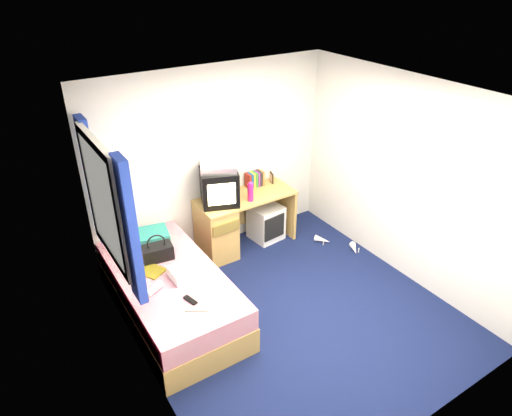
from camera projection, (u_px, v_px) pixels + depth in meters
ground at (290, 312)px, 5.06m from camera, size 3.40×3.40×0.00m
room_shell at (296, 196)px, 4.35m from camera, size 3.40×3.40×3.40m
bed at (171, 294)px, 4.92m from camera, size 1.01×2.00×0.54m
pillow at (146, 237)px, 5.30m from camera, size 0.58×0.43×0.11m
desk at (227, 224)px, 5.93m from camera, size 1.30×0.55×0.75m
storage_cube at (266, 222)px, 6.28m from camera, size 0.43×0.43×0.49m
crt_tv at (219, 187)px, 5.61m from camera, size 0.56×0.55×0.44m
vcr at (218, 167)px, 5.49m from camera, size 0.52×0.47×0.08m
book_row at (255, 179)px, 6.08m from camera, size 0.24×0.13×0.20m
picture_frame at (272, 178)px, 6.20m from camera, size 0.05×0.12×0.14m
pink_water_bottle at (250, 192)px, 5.71m from camera, size 0.08×0.08×0.23m
aerosol_can at (232, 190)px, 5.84m from camera, size 0.06×0.06×0.17m
handbag at (157, 252)px, 4.98m from camera, size 0.36×0.23×0.31m
towel at (186, 272)px, 4.73m from camera, size 0.32×0.27×0.11m
magazine at (151, 270)px, 4.83m from camera, size 0.31×0.34×0.01m
water_bottle at (154, 289)px, 4.51m from camera, size 0.21×0.15×0.07m
colour_swatch_fan at (196, 309)px, 4.30m from camera, size 0.22×0.17×0.01m
remote_control at (190, 300)px, 4.41m from camera, size 0.09×0.17×0.02m
window_assembly at (107, 204)px, 4.30m from camera, size 0.11×1.42×1.40m
white_heels at (338, 244)px, 6.17m from camera, size 0.40×0.63×0.09m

